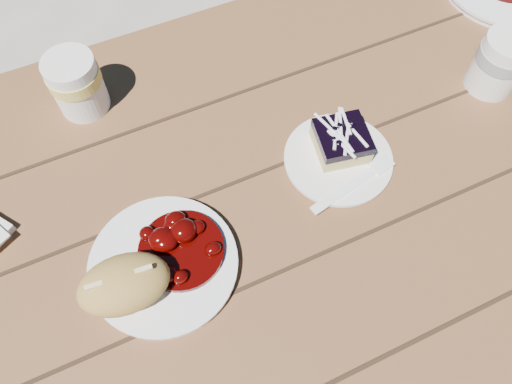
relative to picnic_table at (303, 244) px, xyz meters
name	(u,v)px	position (x,y,z in m)	size (l,w,h in m)	color
ground	(286,324)	(0.00, 0.00, -0.59)	(60.00, 60.00, 0.00)	#A19C91
picnic_table	(303,244)	(0.00, 0.00, 0.00)	(2.00, 1.55, 0.75)	brown
main_plate	(164,265)	(-0.24, 0.00, 0.17)	(0.20, 0.20, 0.02)	white
goulash_stew	(180,246)	(-0.21, 0.00, 0.20)	(0.12, 0.12, 0.04)	#3D0302
bread_roll	(124,284)	(-0.29, -0.02, 0.21)	(0.12, 0.08, 0.06)	#B08B44
dessert_plate	(338,160)	(0.07, 0.05, 0.17)	(0.17, 0.17, 0.01)	white
blueberry_cake	(341,141)	(0.08, 0.06, 0.19)	(0.09, 0.09, 0.05)	tan
fork_dessert	(345,190)	(0.05, -0.01, 0.17)	(0.03, 0.16, 0.01)	white
coffee_cup	(500,63)	(0.39, 0.08, 0.21)	(0.08, 0.08, 0.10)	white
second_cup	(77,84)	(-0.26, 0.33, 0.21)	(0.08, 0.08, 0.10)	white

